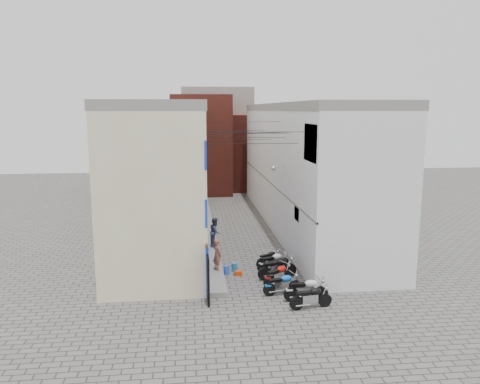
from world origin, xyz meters
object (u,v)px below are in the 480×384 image
object	(u,v)px
person_a	(217,254)
water_jug_far	(234,267)
motorcycle_g	(269,257)
motorcycle_b	(306,288)
motorcycle_d	(278,274)
motorcycle_e	(277,266)
water_jug_near	(227,270)
person_b	(215,232)
motorcycle_a	(311,296)
red_crate	(238,273)
motorcycle_f	(274,261)
motorcycle_c	(282,283)

from	to	relation	value
person_a	water_jug_far	world-z (taller)	person_a
motorcycle_g	motorcycle_b	bearing A→B (deg)	-19.06
motorcycle_d	motorcycle_e	bearing A→B (deg)	138.51
motorcycle_e	water_jug_near	size ratio (longest dim) A/B	4.55
person_b	motorcycle_a	bearing A→B (deg)	-144.23
motorcycle_b	person_b	distance (m)	9.04
motorcycle_a	motorcycle_g	size ratio (longest dim) A/B	1.15
motorcycle_e	water_jug_near	bearing A→B (deg)	-124.25
motorcycle_g	red_crate	distance (m)	2.30
motorcycle_g	motorcycle_f	bearing A→B (deg)	-21.13
motorcycle_b	person_a	size ratio (longest dim) A/B	1.23
motorcycle_b	motorcycle_g	bearing A→B (deg)	-170.91
motorcycle_b	water_jug_near	distance (m)	5.06
water_jug_near	motorcycle_e	bearing A→B (deg)	-18.15
person_a	person_b	xyz separation A→B (m)	(0.15, 4.38, 0.06)
motorcycle_a	motorcycle_f	size ratio (longest dim) A/B	0.99
motorcycle_g	red_crate	xyz separation A→B (m)	(-1.84, -1.32, -0.37)
motorcycle_a	water_jug_near	xyz separation A→B (m)	(-3.31, 4.65, -0.32)
person_a	red_crate	distance (m)	1.49
motorcycle_e	person_b	size ratio (longest dim) A/B	1.21
motorcycle_f	motorcycle_g	distance (m)	0.85
motorcycle_c	person_b	size ratio (longest dim) A/B	1.07
motorcycle_f	water_jug_far	bearing A→B (deg)	-116.03
person_a	motorcycle_g	bearing A→B (deg)	-94.36
motorcycle_e	person_a	size ratio (longest dim) A/B	1.29
motorcycle_a	motorcycle_c	xyz separation A→B (m)	(-0.92, 1.71, -0.01)
motorcycle_c	red_crate	distance (m)	3.29
person_b	water_jug_near	distance (m)	4.55
motorcycle_c	red_crate	bearing A→B (deg)	-160.34
motorcycle_b	water_jug_near	world-z (taller)	motorcycle_b
motorcycle_e	motorcycle_g	xyz separation A→B (m)	(-0.11, 1.95, -0.14)
motorcycle_b	motorcycle_e	world-z (taller)	motorcycle_e
water_jug_near	water_jug_far	xyz separation A→B (m)	(0.46, 0.41, 0.00)
water_jug_far	red_crate	world-z (taller)	water_jug_far
motorcycle_a	water_jug_near	distance (m)	5.71
motorcycle_e	motorcycle_f	xyz separation A→B (m)	(0.01, 1.11, -0.06)
motorcycle_a	person_a	size ratio (longest dim) A/B	1.16
person_b	motorcycle_b	bearing A→B (deg)	-142.25
motorcycle_c	motorcycle_g	distance (m)	4.05
motorcycle_b	water_jug_far	bearing A→B (deg)	-146.75
motorcycle_a	person_b	distance (m)	9.81
motorcycle_c	motorcycle_d	xyz separation A→B (m)	(0.05, 1.23, 0.00)
motorcycle_f	motorcycle_g	bearing A→B (deg)	165.55
motorcycle_f	red_crate	world-z (taller)	motorcycle_f
motorcycle_f	water_jug_near	xyz separation A→B (m)	(-2.57, -0.27, -0.33)
motorcycle_c	water_jug_near	world-z (taller)	motorcycle_c
motorcycle_e	red_crate	world-z (taller)	motorcycle_e
motorcycle_a	water_jug_far	bearing A→B (deg)	-158.50
motorcycle_f	person_b	xyz separation A→B (m)	(-2.90, 4.18, 0.58)
person_b	water_jug_far	bearing A→B (deg)	-154.99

